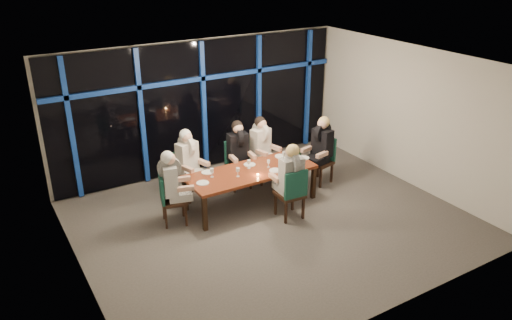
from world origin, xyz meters
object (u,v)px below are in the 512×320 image
object	(u,v)px
diner_far_right	(262,140)
diner_near_mid	(290,170)
diner_far_mid	(239,145)
diner_end_right	(321,141)
diner_end_left	(172,177)
dining_table	(251,173)
chair_far_mid	(237,161)
chair_far_right	(259,156)
chair_far_left	(187,171)
chair_end_left	(169,197)
diner_far_left	(188,154)
chair_end_right	(323,157)
chair_near_mid	(292,192)
wine_bottle	(299,158)
water_pitcher	(292,161)

from	to	relation	value
diner_far_right	diner_near_mid	size ratio (longest dim) A/B	0.97
diner_far_mid	diner_end_right	distance (m)	1.79
diner_far_right	diner_end_left	world-z (taller)	diner_far_right
dining_table	diner_end_right	distance (m)	1.84
chair_far_mid	chair_far_right	world-z (taller)	chair_far_mid
chair_far_left	diner_end_right	distance (m)	2.94
chair_end_left	diner_far_left	distance (m)	1.15
chair_far_left	chair_end_right	bearing A→B (deg)	-33.18
diner_end_right	diner_far_right	bearing A→B (deg)	-138.24
dining_table	diner_far_right	size ratio (longest dim) A/B	2.63
chair_far_left	chair_end_left	world-z (taller)	chair_far_left
diner_end_left	dining_table	bearing A→B (deg)	-79.11
chair_near_mid	diner_end_right	bearing A→B (deg)	-141.94
diner_end_right	diner_end_left	bearing A→B (deg)	-103.34
wine_bottle	chair_far_mid	bearing A→B (deg)	128.17
diner_far_right	diner_far_left	bearing A→B (deg)	165.00
chair_end_left	diner_far_right	xyz separation A→B (m)	(2.46, 0.69, 0.41)
chair_near_mid	diner_end_right	xyz separation A→B (m)	(1.44, 1.00, 0.40)
diner_far_left	chair_near_mid	bearing A→B (deg)	-70.34
diner_far_left	diner_near_mid	xyz separation A→B (m)	(1.31, -1.72, 0.02)
diner_near_mid	diner_far_left	bearing A→B (deg)	-49.43
diner_near_mid	dining_table	bearing A→B (deg)	-62.44
diner_near_mid	chair_end_right	bearing A→B (deg)	-145.24
chair_end_right	diner_far_mid	distance (m)	1.90
diner_far_right	diner_end_right	bearing A→B (deg)	-48.10
chair_far_mid	diner_near_mid	xyz separation A→B (m)	(0.19, -1.72, 0.42)
chair_far_mid	diner_far_mid	world-z (taller)	diner_far_mid
chair_end_left	diner_near_mid	xyz separation A→B (m)	(2.07, -0.96, 0.43)
diner_end_left	water_pitcher	world-z (taller)	diner_end_left
chair_near_mid	wine_bottle	world-z (taller)	wine_bottle
chair_far_right	chair_end_right	xyz separation A→B (m)	(1.15, -0.80, 0.01)
chair_near_mid	chair_end_right	bearing A→B (deg)	-142.96
chair_far_mid	water_pitcher	distance (m)	1.32
chair_far_left	diner_near_mid	world-z (taller)	diner_near_mid
chair_far_mid	chair_end_left	size ratio (longest dim) A/B	1.02
chair_far_mid	chair_far_right	distance (m)	0.56
water_pitcher	diner_near_mid	bearing A→B (deg)	-141.06
chair_far_right	chair_end_left	xyz separation A→B (m)	(-2.44, -0.78, -0.01)
chair_far_left	diner_far_mid	size ratio (longest dim) A/B	1.02
dining_table	chair_far_mid	size ratio (longest dim) A/B	2.54
chair_far_left	water_pitcher	world-z (taller)	chair_far_left
chair_far_right	diner_far_left	world-z (taller)	diner_far_left
chair_far_left	chair_far_right	xyz separation A→B (m)	(1.71, -0.07, -0.00)
chair_end_right	diner_end_left	bearing A→B (deg)	-103.01
diner_far_left	wine_bottle	size ratio (longest dim) A/B	3.30
chair_end_right	diner_end_right	distance (m)	0.42
dining_table	chair_end_right	distance (m)	1.90
chair_far_left	wine_bottle	size ratio (longest dim) A/B	3.38
chair_end_right	diner_far_right	size ratio (longest dim) A/B	1.05
diner_near_mid	wine_bottle	distance (m)	0.92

